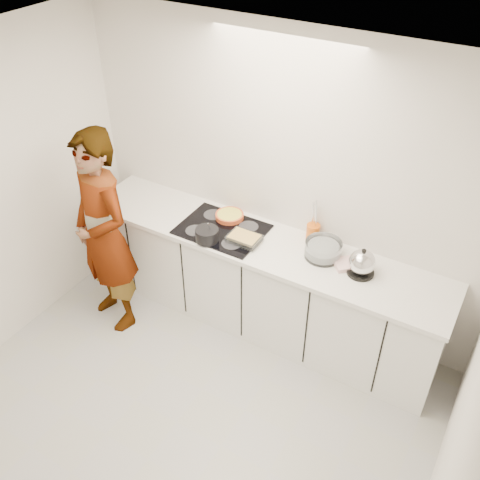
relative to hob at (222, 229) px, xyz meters
The scene contains 15 objects.
floor 1.60m from the hob, 74.48° to the right, with size 3.60×3.20×0.00m, color #ADADAD.
ceiling 2.13m from the hob, 74.48° to the right, with size 3.60×3.20×0.00m, color white.
wall_back 0.62m from the hob, 44.17° to the left, with size 3.60×0.00×2.60m, color silver.
wall_right 2.51m from the hob, 29.95° to the right, with size 0.02×3.20×2.60m.
base_cabinets 0.60m from the hob, ahead, with size 3.20×0.58×0.87m, color white.
countertop 0.35m from the hob, ahead, with size 3.24×0.64×0.04m, color white.
hob is the anchor object (origin of this frame).
tart_dish 0.18m from the hob, 99.70° to the left, with size 0.33×0.33×0.04m.
saucepan 0.21m from the hob, 95.64° to the right, with size 0.23×0.23×0.18m.
baking_dish 0.26m from the hob, 12.94° to the right, with size 0.27×0.20×0.05m.
mixing_bowl 0.89m from the hob, ahead, with size 0.32×0.32×0.14m.
tea_towel 1.11m from the hob, ahead, with size 0.22×0.16×0.04m, color white.
kettle 1.22m from the hob, ahead, with size 0.23×0.23×0.24m.
utensil_crock 0.77m from the hob, 20.51° to the left, with size 0.11×0.11×0.14m, color #CE5910.
cook 0.99m from the hob, 143.58° to the right, with size 0.68×0.45×1.87m, color white.
Camera 1 is at (1.65, -1.86, 3.57)m, focal length 40.00 mm.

